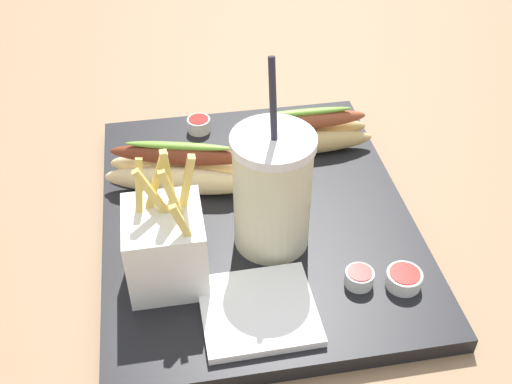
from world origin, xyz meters
name	(u,v)px	position (x,y,z in m)	size (l,w,h in m)	color
ground_plane	(256,230)	(0.00, 0.00, -0.01)	(2.40, 2.40, 0.02)	#8C6B4C
food_tray	(256,217)	(0.00, 0.00, 0.01)	(0.44, 0.36, 0.02)	black
soda_cup	(272,191)	(-0.05, -0.01, 0.09)	(0.09, 0.09, 0.22)	beige
fries_basket	(166,245)	(-0.08, 0.11, 0.07)	(0.08, 0.08, 0.15)	white
hot_dog_1	(301,133)	(0.12, -0.08, 0.04)	(0.06, 0.19, 0.06)	tan
hot_dog_2	(181,169)	(0.06, 0.08, 0.05)	(0.10, 0.19, 0.06)	#E5C689
ketchup_cup_1	(404,278)	(-0.14, -0.13, 0.03)	(0.04, 0.04, 0.02)	white
ketchup_cup_2	(359,277)	(-0.13, -0.09, 0.03)	(0.03, 0.03, 0.02)	white
ketchup_cup_3	(199,124)	(0.18, 0.05, 0.03)	(0.03, 0.03, 0.02)	white
napkin_stack	(258,310)	(-0.15, 0.02, 0.02)	(0.10, 0.11, 0.01)	white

